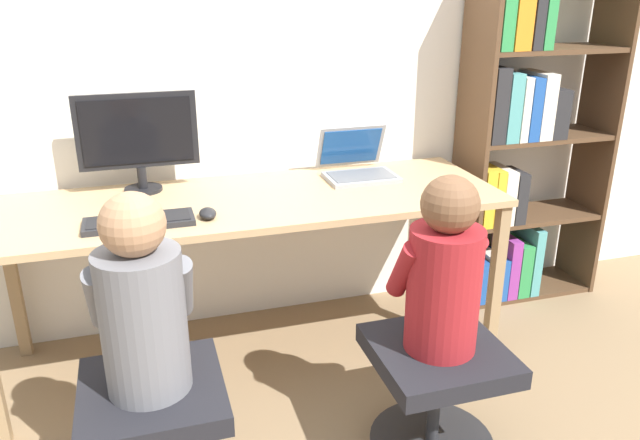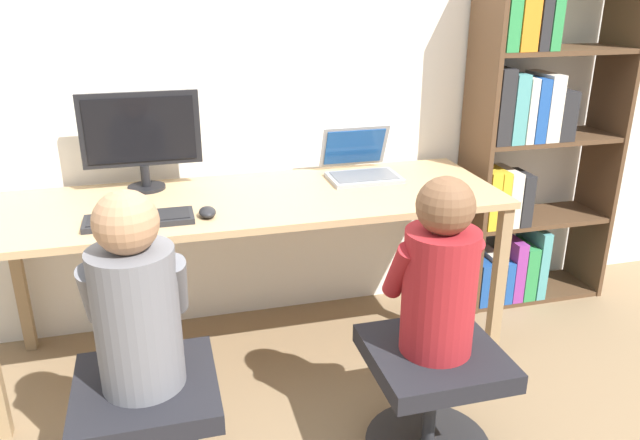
{
  "view_description": "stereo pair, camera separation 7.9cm",
  "coord_description": "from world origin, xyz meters",
  "px_view_note": "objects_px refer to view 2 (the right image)",
  "views": [
    {
      "loc": [
        -0.45,
        -2.14,
        1.65
      ],
      "look_at": [
        0.25,
        0.16,
        0.72
      ],
      "focal_mm": 35.0,
      "sensor_mm": 36.0,
      "label": 1
    },
    {
      "loc": [
        -0.37,
        -2.17,
        1.65
      ],
      "look_at": [
        0.25,
        0.16,
        0.72
      ],
      "focal_mm": 35.0,
      "sensor_mm": 36.0,
      "label": 2
    }
  ],
  "objects_px": {
    "desktop_monitor": "(141,137)",
    "laptop": "(361,167)",
    "office_chair_left": "(150,426)",
    "office_chair_right": "(431,389)",
    "keyboard": "(139,219)",
    "bookshelf": "(526,148)",
    "person_at_monitor": "(135,301)",
    "person_at_laptop": "(440,274)"
  },
  "relations": [
    {
      "from": "desktop_monitor",
      "to": "laptop",
      "type": "height_order",
      "value": "desktop_monitor"
    },
    {
      "from": "office_chair_left",
      "to": "office_chair_right",
      "type": "distance_m",
      "value": 0.99
    },
    {
      "from": "office_chair_left",
      "to": "laptop",
      "type": "bearing_deg",
      "value": 41.72
    },
    {
      "from": "laptop",
      "to": "keyboard",
      "type": "height_order",
      "value": "laptop"
    },
    {
      "from": "bookshelf",
      "to": "laptop",
      "type": "bearing_deg",
      "value": -177.99
    },
    {
      "from": "desktop_monitor",
      "to": "person_at_monitor",
      "type": "height_order",
      "value": "desktop_monitor"
    },
    {
      "from": "office_chair_right",
      "to": "person_at_monitor",
      "type": "height_order",
      "value": "person_at_monitor"
    },
    {
      "from": "desktop_monitor",
      "to": "office_chair_right",
      "type": "distance_m",
      "value": 1.59
    },
    {
      "from": "person_at_laptop",
      "to": "bookshelf",
      "type": "height_order",
      "value": "bookshelf"
    },
    {
      "from": "person_at_monitor",
      "to": "person_at_laptop",
      "type": "xyz_separation_m",
      "value": [
        0.99,
        -0.06,
        -0.01
      ]
    },
    {
      "from": "keyboard",
      "to": "person_at_laptop",
      "type": "relative_size",
      "value": 0.66
    },
    {
      "from": "keyboard",
      "to": "person_at_monitor",
      "type": "bearing_deg",
      "value": -91.54
    },
    {
      "from": "office_chair_left",
      "to": "office_chair_right",
      "type": "bearing_deg",
      "value": -3.4
    },
    {
      "from": "office_chair_left",
      "to": "person_at_laptop",
      "type": "relative_size",
      "value": 0.74
    },
    {
      "from": "office_chair_left",
      "to": "person_at_monitor",
      "type": "height_order",
      "value": "person_at_monitor"
    },
    {
      "from": "keyboard",
      "to": "bookshelf",
      "type": "bearing_deg",
      "value": 11.11
    },
    {
      "from": "keyboard",
      "to": "bookshelf",
      "type": "distance_m",
      "value": 1.95
    },
    {
      "from": "laptop",
      "to": "office_chair_right",
      "type": "bearing_deg",
      "value": -92.53
    },
    {
      "from": "office_chair_left",
      "to": "person_at_laptop",
      "type": "xyz_separation_m",
      "value": [
        0.99,
        -0.05,
        0.46
      ]
    },
    {
      "from": "laptop",
      "to": "keyboard",
      "type": "bearing_deg",
      "value": -161.25
    },
    {
      "from": "desktop_monitor",
      "to": "laptop",
      "type": "distance_m",
      "value": 1.0
    },
    {
      "from": "desktop_monitor",
      "to": "bookshelf",
      "type": "height_order",
      "value": "bookshelf"
    },
    {
      "from": "office_chair_left",
      "to": "person_at_laptop",
      "type": "distance_m",
      "value": 1.09
    },
    {
      "from": "keyboard",
      "to": "office_chair_right",
      "type": "distance_m",
      "value": 1.27
    },
    {
      "from": "person_at_laptop",
      "to": "laptop",
      "type": "bearing_deg",
      "value": 87.46
    },
    {
      "from": "desktop_monitor",
      "to": "office_chair_left",
      "type": "xyz_separation_m",
      "value": [
        -0.05,
        -0.99,
        -0.75
      ]
    },
    {
      "from": "office_chair_right",
      "to": "person_at_monitor",
      "type": "bearing_deg",
      "value": 176.34
    },
    {
      "from": "bookshelf",
      "to": "office_chair_left",
      "type": "bearing_deg",
      "value": -153.78
    },
    {
      "from": "desktop_monitor",
      "to": "office_chair_right",
      "type": "xyz_separation_m",
      "value": [
        0.94,
        -1.05,
        -0.75
      ]
    },
    {
      "from": "laptop",
      "to": "office_chair_left",
      "type": "height_order",
      "value": "laptop"
    },
    {
      "from": "laptop",
      "to": "person_at_laptop",
      "type": "height_order",
      "value": "person_at_laptop"
    },
    {
      "from": "laptop",
      "to": "bookshelf",
      "type": "distance_m",
      "value": 0.9
    },
    {
      "from": "person_at_laptop",
      "to": "bookshelf",
      "type": "distance_m",
      "value": 1.38
    },
    {
      "from": "desktop_monitor",
      "to": "laptop",
      "type": "bearing_deg",
      "value": -4.05
    },
    {
      "from": "office_chair_right",
      "to": "person_at_monitor",
      "type": "relative_size",
      "value": 0.71
    },
    {
      "from": "office_chair_right",
      "to": "desktop_monitor",
      "type": "bearing_deg",
      "value": 131.96
    },
    {
      "from": "person_at_laptop",
      "to": "office_chair_right",
      "type": "bearing_deg",
      "value": -90.0
    },
    {
      "from": "person_at_monitor",
      "to": "desktop_monitor",
      "type": "bearing_deg",
      "value": 87.34
    },
    {
      "from": "desktop_monitor",
      "to": "person_at_laptop",
      "type": "xyz_separation_m",
      "value": [
        0.94,
        -1.04,
        -0.29
      ]
    },
    {
      "from": "bookshelf",
      "to": "desktop_monitor",
      "type": "bearing_deg",
      "value": 178.84
    },
    {
      "from": "office_chair_left",
      "to": "bookshelf",
      "type": "height_order",
      "value": "bookshelf"
    },
    {
      "from": "bookshelf",
      "to": "keyboard",
      "type": "bearing_deg",
      "value": -168.89
    }
  ]
}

